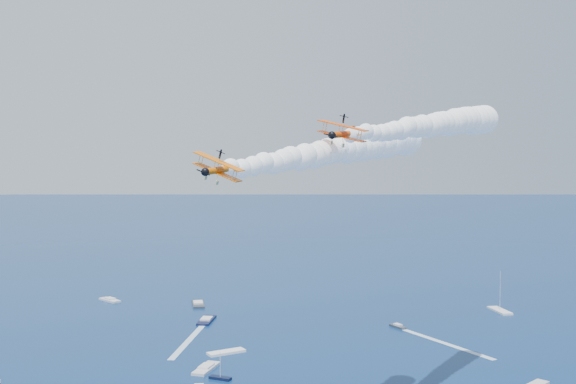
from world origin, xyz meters
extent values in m
cube|color=#323943|center=(60.61, 129.75, 0.35)|extent=(3.61, 6.92, 0.70)
cube|color=black|center=(2.29, 156.13, 0.35)|extent=(8.85, 13.60, 0.70)
cube|color=silver|center=(-6.93, 104.08, 0.35)|extent=(9.15, 11.44, 0.70)
cube|color=black|center=(-4.89, 95.33, 0.35)|extent=(5.55, 5.10, 0.70)
cube|color=white|center=(1.14, 117.20, 0.35)|extent=(11.42, 5.99, 0.70)
cube|color=#2D343C|center=(3.75, 182.61, 0.35)|extent=(5.66, 13.68, 0.70)
cube|color=silver|center=(-27.80, 199.31, 0.35)|extent=(8.17, 10.83, 0.70)
cube|color=white|center=(105.98, 140.31, 0.35)|extent=(5.27, 12.65, 0.70)
cube|color=white|center=(65.86, 108.08, 0.03)|extent=(10.90, 37.40, 0.04)
cube|color=white|center=(-7.53, 132.60, 0.03)|extent=(16.48, 35.84, 0.04)
camera|label=1|loc=(-37.18, -71.18, 55.87)|focal=42.76mm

